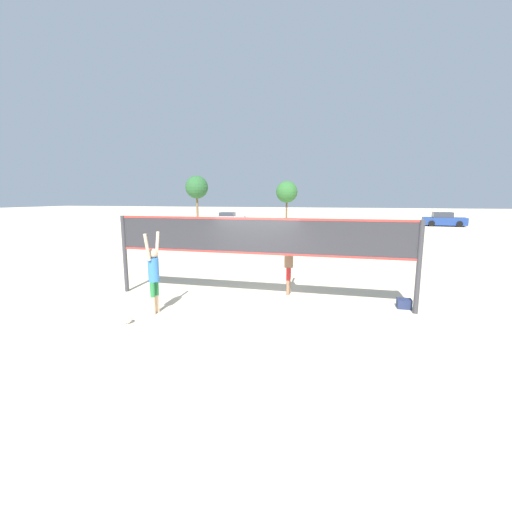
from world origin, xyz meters
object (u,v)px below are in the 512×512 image
at_px(tree_left_cluster, 287,192).
at_px(tree_right_cluster, 197,187).
at_px(player_blocker, 289,259).
at_px(volleyball, 127,319).
at_px(parked_car_mid, 229,218).
at_px(parked_car_near, 444,220).
at_px(gear_bag, 404,304).
at_px(player_spiker, 154,272).
at_px(volleyball_net, 256,243).

xyz_separation_m(tree_left_cluster, tree_right_cluster, (-11.90, -3.26, 0.61)).
xyz_separation_m(player_blocker, volleyball, (-3.45, -3.58, -1.03)).
xyz_separation_m(player_blocker, parked_car_mid, (-12.28, 29.96, -0.56)).
relative_size(parked_car_near, parked_car_mid, 1.05).
distance_m(volleyball, gear_bag, 7.46).
bearing_deg(tree_right_cluster, player_spiker, -67.68).
relative_size(volleyball_net, player_blocker, 4.15).
bearing_deg(volleyball_net, gear_bag, 5.30).
bearing_deg(parked_car_mid, player_spiker, -82.36).
distance_m(gear_bag, tree_right_cluster, 40.47).
xyz_separation_m(parked_car_mid, tree_left_cluster, (6.15, 6.77, 3.26)).
height_order(player_spiker, gear_bag, player_spiker).
bearing_deg(volleyball, player_spiker, 71.03).
height_order(gear_bag, parked_car_near, parked_car_near).
xyz_separation_m(player_spiker, volleyball, (-0.29, -0.84, -1.04)).
relative_size(player_spiker, player_blocker, 1.01).
distance_m(gear_bag, tree_left_cluster, 38.70).
xyz_separation_m(player_spiker, gear_bag, (6.55, 2.15, -1.02)).
distance_m(parked_car_mid, tree_left_cluster, 9.71).
xyz_separation_m(gear_bag, tree_left_cluster, (-9.52, 37.32, 3.71)).
bearing_deg(parked_car_near, volleyball, -109.44).
bearing_deg(tree_right_cluster, volleyball_net, -63.46).
distance_m(volleyball_net, tree_left_cluster, 38.14).
xyz_separation_m(volleyball, tree_left_cluster, (-2.68, 40.31, 3.73)).
relative_size(player_spiker, tree_right_cluster, 0.36).
bearing_deg(tree_right_cluster, gear_bag, -57.85).
distance_m(player_spiker, gear_bag, 6.97).
height_order(player_spiker, volleyball, player_spiker).
height_order(volleyball, tree_right_cluster, tree_right_cluster).
relative_size(player_spiker, gear_bag, 5.73).
height_order(player_spiker, player_blocker, player_spiker).
bearing_deg(gear_bag, volleyball, -156.40).
distance_m(player_spiker, parked_car_mid, 33.95).
bearing_deg(volleyball, tree_left_cluster, 93.81).
xyz_separation_m(player_blocker, gear_bag, (3.38, -0.60, -1.01)).
xyz_separation_m(volleyball_net, player_blocker, (0.82, 0.99, -0.62)).
bearing_deg(gear_bag, parked_car_mid, 117.15).
bearing_deg(volleyball_net, parked_car_near, 67.68).
xyz_separation_m(volleyball_net, tree_left_cluster, (-5.31, 37.72, 2.08)).
relative_size(volleyball, parked_car_mid, 0.06).
distance_m(player_blocker, parked_car_mid, 32.38).
relative_size(parked_car_mid, tree_left_cluster, 0.79).
distance_m(volleyball_net, player_spiker, 2.99).
xyz_separation_m(parked_car_near, tree_left_cluster, (-18.35, 5.96, 3.17)).
bearing_deg(parked_car_near, player_blocker, -106.57).
distance_m(volleyball_net, parked_car_mid, 33.02).
xyz_separation_m(player_blocker, tree_left_cluster, (-6.13, 36.73, 2.70)).
relative_size(gear_bag, parked_car_near, 0.09).
bearing_deg(parked_car_mid, tree_right_cluster, 140.60).
xyz_separation_m(player_spiker, tree_left_cluster, (-2.97, 39.47, 2.69)).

